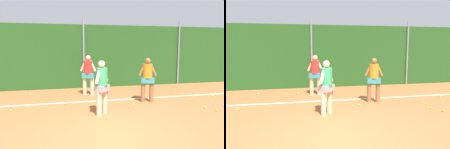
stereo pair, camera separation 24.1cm
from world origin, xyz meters
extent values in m
plane|color=#B76638|center=(0.00, 1.94, 0.00)|extent=(28.72, 28.72, 0.00)
cube|color=#23511E|center=(0.00, 6.58, 1.63)|extent=(18.67, 0.25, 3.26)
cylinder|color=gray|center=(0.00, 6.40, 1.77)|extent=(0.10, 0.10, 3.54)
cylinder|color=gray|center=(5.39, 6.40, 1.77)|extent=(0.10, 0.10, 3.54)
cube|color=white|center=(0.00, 3.53, 0.00)|extent=(13.64, 0.10, 0.01)
cylinder|color=beige|center=(-0.09, 1.65, 0.38)|extent=(0.17, 0.17, 0.76)
cylinder|color=beige|center=(0.14, 1.89, 0.38)|extent=(0.17, 0.17, 0.76)
cube|color=#99999E|center=(0.03, 1.77, 0.86)|extent=(0.56, 0.57, 0.20)
cylinder|color=#339E60|center=(0.03, 1.77, 1.23)|extent=(0.37, 0.37, 0.54)
sphere|color=beige|center=(0.03, 1.77, 1.62)|extent=(0.22, 0.22, 0.22)
cylinder|color=beige|center=(-0.11, 1.62, 1.27)|extent=(0.25, 0.25, 0.52)
cylinder|color=beige|center=(0.17, 1.92, 1.27)|extent=(0.25, 0.25, 0.52)
cylinder|color=black|center=(0.19, 2.02, 0.90)|extent=(0.03, 0.03, 0.28)
torus|color=#26262B|center=(0.19, 2.02, 0.63)|extent=(0.21, 0.22, 0.28)
cylinder|color=#8C603D|center=(2.23, 2.90, 0.38)|extent=(0.17, 0.17, 0.75)
cylinder|color=#8C603D|center=(1.90, 2.98, 0.38)|extent=(0.17, 0.17, 0.75)
cube|color=teal|center=(2.06, 2.94, 0.85)|extent=(0.56, 0.41, 0.20)
cylinder|color=orange|center=(2.06, 2.94, 1.22)|extent=(0.37, 0.37, 0.54)
sphere|color=#8C603D|center=(2.06, 2.94, 1.61)|extent=(0.22, 0.22, 0.22)
cylinder|color=#8C603D|center=(2.27, 2.89, 1.26)|extent=(0.30, 0.15, 0.51)
cylinder|color=#8C603D|center=(1.86, 2.99, 1.26)|extent=(0.30, 0.15, 0.51)
cylinder|color=beige|center=(-0.16, 4.80, 0.39)|extent=(0.17, 0.17, 0.78)
cylinder|color=beige|center=(0.15, 4.66, 0.39)|extent=(0.17, 0.17, 0.78)
cube|color=teal|center=(0.00, 4.73, 0.88)|extent=(0.60, 0.48, 0.21)
cylinder|color=red|center=(0.00, 4.73, 1.26)|extent=(0.38, 0.38, 0.55)
sphere|color=beige|center=(0.00, 4.73, 1.66)|extent=(0.22, 0.22, 0.22)
cylinder|color=beige|center=(-0.20, 4.81, 1.30)|extent=(0.30, 0.19, 0.53)
cylinder|color=beige|center=(0.19, 4.65, 1.30)|extent=(0.30, 0.19, 0.53)
sphere|color=#CCDB33|center=(3.88, 1.23, 0.03)|extent=(0.07, 0.07, 0.07)
sphere|color=#CCDB33|center=(-0.75, 5.07, 0.03)|extent=(0.07, 0.07, 0.07)
sphere|color=#CCDB33|center=(0.15, 2.55, 0.03)|extent=(0.07, 0.07, 0.07)
sphere|color=#CCDB33|center=(5.19, 3.14, 0.03)|extent=(0.07, 0.07, 0.07)
sphere|color=#CCDB33|center=(3.71, 1.62, 0.03)|extent=(0.07, 0.07, 0.07)
sphere|color=#CCDB33|center=(4.84, 5.42, 0.03)|extent=(0.07, 0.07, 0.07)
sphere|color=#CCDB33|center=(1.36, 2.53, 0.03)|extent=(0.07, 0.07, 0.07)
sphere|color=#CCDB33|center=(-1.06, 3.27, 0.03)|extent=(0.07, 0.07, 0.07)
sphere|color=#CCDB33|center=(-2.54, 5.31, 0.03)|extent=(0.07, 0.07, 0.07)
sphere|color=#CCDB33|center=(-2.88, 2.82, 0.03)|extent=(0.07, 0.07, 0.07)
camera|label=1|loc=(-1.29, -5.00, 2.18)|focal=35.59mm
camera|label=2|loc=(-1.05, -5.05, 2.18)|focal=35.59mm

